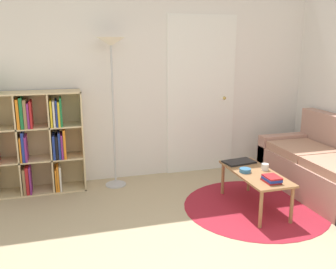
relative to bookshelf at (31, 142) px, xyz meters
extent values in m
cube|color=silver|center=(1.46, 0.21, 0.69)|extent=(7.47, 0.05, 2.60)
cube|color=white|center=(2.19, 0.17, 0.43)|extent=(0.95, 0.02, 2.10)
sphere|color=tan|center=(2.52, 0.15, 0.39)|extent=(0.04, 0.04, 0.04)
cylinder|color=maroon|center=(2.33, -1.15, -0.61)|extent=(1.55, 1.55, 0.01)
cube|color=beige|center=(0.59, -0.01, -0.01)|extent=(0.02, 0.34, 1.20)
cube|color=beige|center=(0.05, -0.01, 0.58)|extent=(1.11, 0.34, 0.02)
cube|color=beige|center=(0.05, -0.01, -0.61)|extent=(1.11, 0.34, 0.02)
cube|color=beige|center=(0.05, 0.16, -0.01)|extent=(1.11, 0.02, 1.20)
cube|color=beige|center=(-0.13, -0.01, -0.01)|extent=(0.02, 0.32, 1.16)
cube|color=beige|center=(0.23, -0.01, -0.01)|extent=(0.02, 0.32, 1.16)
cube|color=beige|center=(0.05, -0.01, -0.21)|extent=(1.07, 0.32, 0.02)
cube|color=beige|center=(0.05, -0.01, 0.18)|extent=(1.07, 0.32, 0.02)
cube|color=olive|center=(-0.10, -0.07, -0.44)|extent=(0.03, 0.20, 0.31)
cube|color=#B21E23|center=(-0.06, -0.08, -0.43)|extent=(0.03, 0.19, 0.33)
cube|color=#7F287A|center=(-0.03, -0.07, -0.43)|extent=(0.02, 0.21, 0.33)
cube|color=orange|center=(0.25, -0.03, -0.46)|extent=(0.02, 0.27, 0.27)
cube|color=orange|center=(0.28, -0.07, -0.44)|extent=(0.02, 0.19, 0.31)
cube|color=silver|center=(0.31, -0.06, -0.45)|extent=(0.02, 0.22, 0.30)
cube|color=orange|center=(-0.10, -0.04, -0.06)|extent=(0.02, 0.26, 0.29)
cube|color=navy|center=(-0.08, -0.07, -0.03)|extent=(0.03, 0.21, 0.34)
cube|color=#7F287A|center=(-0.05, -0.05, -0.05)|extent=(0.02, 0.24, 0.29)
cube|color=navy|center=(0.26, -0.03, -0.06)|extent=(0.03, 0.27, 0.28)
cube|color=black|center=(0.29, -0.04, -0.06)|extent=(0.03, 0.25, 0.28)
cube|color=navy|center=(0.32, -0.07, -0.04)|extent=(0.02, 0.21, 0.31)
cube|color=#7F287A|center=(0.35, -0.04, -0.06)|extent=(0.02, 0.26, 0.29)
cube|color=orange|center=(0.38, -0.05, -0.03)|extent=(0.03, 0.23, 0.34)
cube|color=orange|center=(-0.10, -0.05, 0.35)|extent=(0.03, 0.23, 0.33)
cube|color=#196B38|center=(-0.06, -0.07, 0.36)|extent=(0.03, 0.21, 0.35)
cube|color=olive|center=(-0.02, -0.05, 0.35)|extent=(0.03, 0.24, 0.32)
cube|color=#7F287A|center=(0.01, -0.07, 0.33)|extent=(0.02, 0.21, 0.28)
cube|color=#B21E23|center=(0.04, -0.05, 0.34)|extent=(0.02, 0.24, 0.31)
cube|color=gold|center=(0.26, -0.04, 0.34)|extent=(0.02, 0.27, 0.30)
cube|color=silver|center=(0.29, -0.03, 0.34)|extent=(0.02, 0.27, 0.30)
cube|color=navy|center=(0.31, -0.05, 0.34)|extent=(0.02, 0.24, 0.30)
cube|color=gold|center=(0.34, -0.06, 0.33)|extent=(0.02, 0.22, 0.29)
cube|color=#196B38|center=(0.36, -0.06, 0.35)|extent=(0.02, 0.23, 0.33)
cylinder|color=#B7B7BC|center=(0.97, -0.07, -0.61)|extent=(0.26, 0.26, 0.01)
cylinder|color=#B7B7BC|center=(0.97, -0.07, 0.29)|extent=(0.02, 0.02, 1.70)
cone|color=white|center=(0.97, -0.07, 1.14)|extent=(0.33, 0.33, 0.10)
cube|color=tan|center=(3.27, -1.06, -0.41)|extent=(0.81, 1.71, 0.41)
cube|color=tan|center=(3.27, -0.29, -0.34)|extent=(0.81, 0.16, 0.55)
cube|color=tan|center=(3.19, -0.71, -0.16)|extent=(0.61, 0.67, 0.10)
cube|color=#996B42|center=(2.31, -1.15, -0.22)|extent=(0.42, 0.95, 0.02)
cylinder|color=#996B42|center=(2.14, -1.58, -0.42)|extent=(0.04, 0.04, 0.38)
cylinder|color=#996B42|center=(2.14, -0.71, -0.42)|extent=(0.04, 0.04, 0.38)
cylinder|color=#996B42|center=(2.48, -1.58, -0.42)|extent=(0.04, 0.04, 0.38)
cylinder|color=#996B42|center=(2.48, -0.71, -0.42)|extent=(0.04, 0.04, 0.38)
cube|color=black|center=(2.29, -0.81, -0.20)|extent=(0.38, 0.26, 0.02)
cylinder|color=teal|center=(2.20, -1.12, -0.19)|extent=(0.12, 0.12, 0.04)
cube|color=#B21E23|center=(2.31, -1.45, -0.20)|extent=(0.14, 0.18, 0.02)
cube|color=navy|center=(2.31, -1.46, -0.18)|extent=(0.14, 0.18, 0.03)
cube|color=#B21E23|center=(2.32, -1.46, -0.16)|extent=(0.14, 0.18, 0.02)
cylinder|color=white|center=(2.44, -1.12, -0.18)|extent=(0.08, 0.08, 0.07)
camera|label=1|loc=(0.36, -4.50, 1.13)|focal=40.00mm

